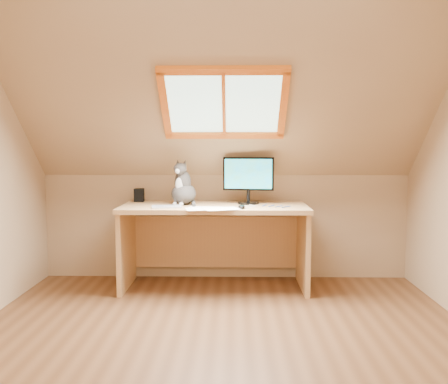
{
  "coord_description": "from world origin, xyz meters",
  "views": [
    {
      "loc": [
        0.08,
        -3.04,
        1.29
      ],
      "look_at": [
        0.0,
        1.0,
        0.91
      ],
      "focal_mm": 40.0,
      "sensor_mm": 36.0,
      "label": 1
    }
  ],
  "objects": [
    {
      "name": "mouse",
      "position": [
        0.15,
        1.13,
        0.77
      ],
      "size": [
        0.06,
        0.1,
        0.03
      ],
      "primitive_type": "ellipsoid",
      "rotation": [
        0.0,
        0.0,
        0.01
      ],
      "color": "black",
      "rests_on": "desk"
    },
    {
      "name": "graphics_tablet",
      "position": [
        -0.5,
        1.21,
        0.76
      ],
      "size": [
        0.28,
        0.22,
        0.01
      ],
      "primitive_type": "cube",
      "rotation": [
        0.0,
        0.0,
        0.16
      ],
      "color": "#B2B2B7",
      "rests_on": "desk"
    },
    {
      "name": "room_shell",
      "position": [
        0.0,
        -0.09,
        1.43
      ],
      "size": [
        3.52,
        3.52,
        2.41
      ],
      "color": "tan",
      "rests_on": "ground"
    },
    {
      "name": "desk_speaker",
      "position": [
        -0.81,
        1.63,
        0.82
      ],
      "size": [
        0.09,
        0.09,
        0.12
      ],
      "primitive_type": "cube",
      "rotation": [
        0.0,
        0.0,
        0.0
      ],
      "color": "black",
      "rests_on": "desk"
    },
    {
      "name": "papers",
      "position": [
        -0.1,
        1.12,
        0.76
      ],
      "size": [
        0.35,
        0.3,
        0.01
      ],
      "color": "white",
      "rests_on": "desk"
    },
    {
      "name": "cat",
      "position": [
        -0.38,
        1.42,
        0.9
      ],
      "size": [
        0.31,
        0.33,
        0.41
      ],
      "color": "#453F3D",
      "rests_on": "desk"
    },
    {
      "name": "cables",
      "position": [
        0.35,
        1.26,
        0.76
      ],
      "size": [
        0.51,
        0.26,
        0.01
      ],
      "color": "silver",
      "rests_on": "desk"
    },
    {
      "name": "ground",
      "position": [
        0.0,
        0.0,
        0.0
      ],
      "size": [
        3.5,
        3.5,
        0.0
      ],
      "primitive_type": "plane",
      "color": "brown",
      "rests_on": "ground"
    },
    {
      "name": "desk",
      "position": [
        -0.09,
        1.45,
        0.53
      ],
      "size": [
        1.65,
        0.72,
        0.75
      ],
      "color": "tan",
      "rests_on": "ground"
    },
    {
      "name": "monitor",
      "position": [
        0.21,
        1.47,
        1.0
      ],
      "size": [
        0.46,
        0.2,
        0.43
      ],
      "color": "black",
      "rests_on": "desk"
    }
  ]
}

